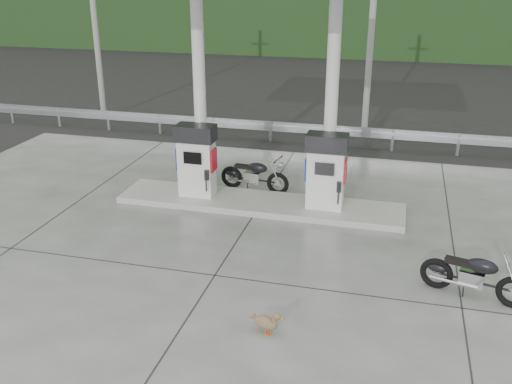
% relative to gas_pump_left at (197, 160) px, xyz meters
% --- Properties ---
extents(ground, '(160.00, 160.00, 0.00)m').
position_rel_gas_pump_left_xyz_m(ground, '(1.60, -2.50, -1.07)').
color(ground, black).
rests_on(ground, ground).
extents(forecourt_apron, '(18.00, 14.00, 0.02)m').
position_rel_gas_pump_left_xyz_m(forecourt_apron, '(1.60, -2.50, -1.06)').
color(forecourt_apron, '#60605B').
rests_on(forecourt_apron, ground).
extents(pump_island, '(7.00, 1.40, 0.15)m').
position_rel_gas_pump_left_xyz_m(pump_island, '(1.60, 0.00, -0.98)').
color(pump_island, '#9B9891').
rests_on(pump_island, forecourt_apron).
extents(gas_pump_left, '(0.95, 0.55, 1.80)m').
position_rel_gas_pump_left_xyz_m(gas_pump_left, '(0.00, 0.00, 0.00)').
color(gas_pump_left, silver).
rests_on(gas_pump_left, pump_island).
extents(gas_pump_right, '(0.95, 0.55, 1.80)m').
position_rel_gas_pump_left_xyz_m(gas_pump_right, '(3.20, 0.00, 0.00)').
color(gas_pump_right, silver).
rests_on(gas_pump_right, pump_island).
extents(canopy_column_left, '(0.30, 0.30, 5.00)m').
position_rel_gas_pump_left_xyz_m(canopy_column_left, '(0.00, 0.40, 1.60)').
color(canopy_column_left, white).
rests_on(canopy_column_left, pump_island).
extents(canopy_column_right, '(0.30, 0.30, 5.00)m').
position_rel_gas_pump_left_xyz_m(canopy_column_right, '(3.20, 0.40, 1.60)').
color(canopy_column_right, white).
rests_on(canopy_column_right, pump_island).
extents(guardrail, '(26.00, 0.16, 1.42)m').
position_rel_gas_pump_left_xyz_m(guardrail, '(1.60, 5.50, -0.36)').
color(guardrail, '#97989E').
rests_on(guardrail, ground).
extents(road, '(60.00, 7.00, 0.01)m').
position_rel_gas_pump_left_xyz_m(road, '(1.60, 9.00, -1.07)').
color(road, black).
rests_on(road, ground).
extents(utility_pole_a, '(0.22, 0.22, 8.00)m').
position_rel_gas_pump_left_xyz_m(utility_pole_a, '(-6.40, 7.00, 2.93)').
color(utility_pole_a, gray).
rests_on(utility_pole_a, ground).
extents(utility_pole_b, '(0.22, 0.22, 8.00)m').
position_rel_gas_pump_left_xyz_m(utility_pole_b, '(3.60, 7.00, 2.93)').
color(utility_pole_b, gray).
rests_on(utility_pole_b, ground).
extents(tree_band, '(80.00, 6.00, 6.00)m').
position_rel_gas_pump_left_xyz_m(tree_band, '(1.60, 27.50, 1.93)').
color(tree_band, black).
rests_on(tree_band, ground).
extents(forested_hills, '(100.00, 40.00, 140.00)m').
position_rel_gas_pump_left_xyz_m(forested_hills, '(1.60, 57.50, -1.07)').
color(forested_hills, black).
rests_on(forested_hills, ground).
extents(motorcycle_left, '(1.84, 0.80, 0.84)m').
position_rel_gas_pump_left_xyz_m(motorcycle_left, '(1.21, 0.98, -0.63)').
color(motorcycle_left, black).
rests_on(motorcycle_left, forecourt_apron).
extents(motorcycle_right, '(1.87, 1.02, 0.84)m').
position_rel_gas_pump_left_xyz_m(motorcycle_right, '(6.30, -3.07, -0.63)').
color(motorcycle_right, black).
rests_on(motorcycle_right, forecourt_apron).
extents(duck, '(0.54, 0.29, 0.38)m').
position_rel_gas_pump_left_xyz_m(duck, '(2.97, -5.04, -0.86)').
color(duck, brown).
rests_on(duck, forecourt_apron).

